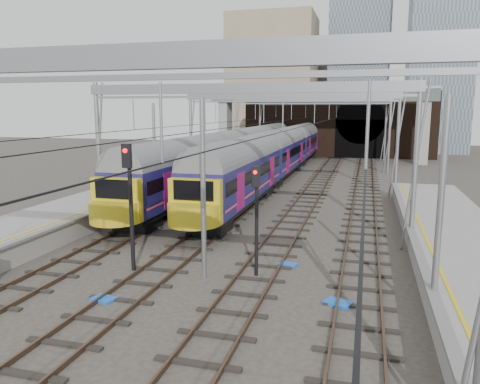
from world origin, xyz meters
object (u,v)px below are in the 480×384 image
(train_main, at_px, (294,146))
(signal_near_left, at_px, (130,193))
(train_second, at_px, (240,152))
(signal_near_centre, at_px, (256,207))

(train_main, relative_size, signal_near_left, 12.22)
(train_second, bearing_deg, signal_near_centre, -73.43)
(train_main, relative_size, train_second, 1.35)
(train_main, height_order, signal_near_left, signal_near_left)
(train_main, distance_m, signal_near_centre, 35.77)
(train_main, bearing_deg, signal_near_left, -91.75)
(train_main, distance_m, signal_near_left, 36.30)
(train_main, bearing_deg, signal_near_centre, -83.67)
(train_main, xyz_separation_m, signal_near_left, (-1.11, -36.28, 0.80))
(train_main, bearing_deg, train_second, -114.34)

